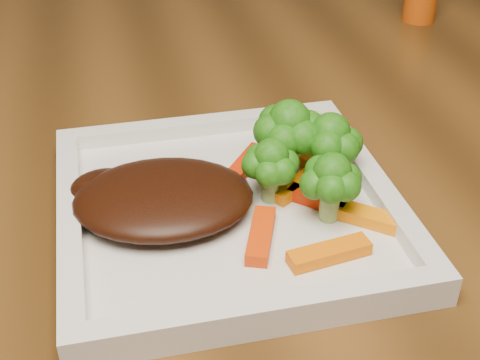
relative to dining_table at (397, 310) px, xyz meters
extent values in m
cube|color=white|center=(-0.30, -0.21, 0.38)|extent=(0.27, 0.27, 0.01)
ellipsoid|color=black|center=(-0.35, -0.20, 0.40)|extent=(0.16, 0.13, 0.03)
cube|color=orange|center=(-0.24, -0.29, 0.39)|extent=(0.06, 0.03, 0.01)
cube|color=orange|center=(-0.20, -0.25, 0.39)|extent=(0.06, 0.05, 0.01)
cube|color=red|center=(-0.28, -0.26, 0.39)|extent=(0.04, 0.06, 0.01)
cube|color=#DE6303|center=(-0.19, -0.15, 0.39)|extent=(0.06, 0.04, 0.01)
cube|color=red|center=(-0.27, -0.15, 0.39)|extent=(0.04, 0.05, 0.01)
cube|color=red|center=(-0.22, -0.22, 0.39)|extent=(0.05, 0.04, 0.01)
cube|color=orange|center=(-0.23, -0.20, 0.39)|extent=(0.05, 0.04, 0.01)
camera|label=1|loc=(-0.38, -0.64, 0.71)|focal=50.00mm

